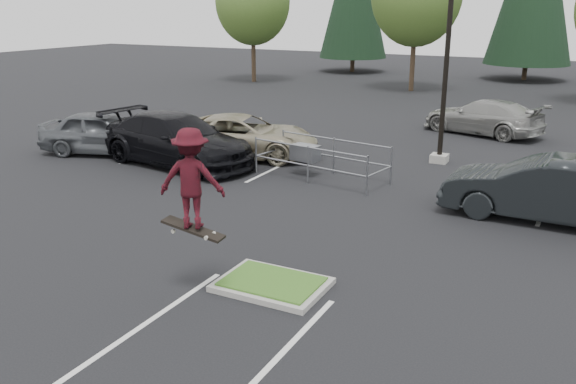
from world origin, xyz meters
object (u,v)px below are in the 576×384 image
at_px(car_l_grey, 103,133).
at_px(car_l_tan, 241,136).
at_px(car_r_charc, 543,189).
at_px(car_far_silver, 485,117).
at_px(light_pole, 448,36).
at_px(skateboarder, 191,179).
at_px(car_l_black, 175,140).
at_px(decid_a, 253,4).
at_px(cart_corral, 309,153).

bearing_deg(car_l_grey, car_l_tan, -84.78).
xyz_separation_m(car_r_charc, car_far_silver, (-3.50, 11.00, -0.09)).
relative_size(light_pole, car_l_grey, 2.05).
bearing_deg(skateboarder, light_pole, -118.00).
height_order(light_pole, car_l_black, light_pole).
height_order(skateboarder, car_l_grey, skateboarder).
xyz_separation_m(skateboarder, car_l_black, (-6.80, 8.29, -1.52)).
distance_m(car_l_tan, car_l_black, 2.60).
bearing_deg(light_pole, car_l_black, -151.01).
relative_size(decid_a, car_far_silver, 1.66).
xyz_separation_m(skateboarder, car_far_silver, (2.20, 19.00, -1.66)).
distance_m(decid_a, car_l_black, 25.28).
bearing_deg(car_l_grey, light_pole, -86.03).
bearing_deg(cart_corral, car_far_silver, 77.91).
bearing_deg(skateboarder, car_l_black, -71.19).
bearing_deg(cart_corral, car_l_black, -161.07).
bearing_deg(cart_corral, decid_a, 134.26).
bearing_deg(car_l_grey, car_r_charc, -108.47).
distance_m(light_pole, cart_corral, 6.46).
relative_size(car_l_tan, car_r_charc, 1.09).
bearing_deg(car_r_charc, car_l_grey, -90.07).
bearing_deg(skateboarder, car_r_charc, -146.01).
xyz_separation_m(skateboarder, car_r_charc, (5.70, 8.00, -1.57)).
xyz_separation_m(cart_corral, car_l_tan, (-3.50, 1.32, 0.00)).
bearing_deg(light_pole, cart_corral, -131.80).
distance_m(car_l_tan, car_l_grey, 5.41).
relative_size(skateboarder, car_r_charc, 0.41).
height_order(light_pole, car_far_silver, light_pole).
relative_size(cart_corral, car_l_tan, 0.81).
relative_size(decid_a, car_l_tan, 1.55).
relative_size(decid_a, car_r_charc, 1.69).
bearing_deg(car_far_silver, skateboarder, 10.86).
relative_size(light_pole, car_far_silver, 1.89).
height_order(car_l_tan, car_l_black, car_l_black).
height_order(light_pole, skateboarder, light_pole).
relative_size(cart_corral, skateboarder, 2.16).
distance_m(decid_a, cart_corral, 27.02).
xyz_separation_m(decid_a, car_l_tan, (11.51, -20.62, -4.78)).
xyz_separation_m(car_l_black, car_l_grey, (-3.50, 0.05, -0.08)).
bearing_deg(car_l_black, cart_corral, -71.61).
bearing_deg(car_l_black, light_pole, -51.67).
xyz_separation_m(decid_a, car_l_black, (10.01, -22.74, -4.66)).
relative_size(decid_a, car_l_grey, 1.80).
relative_size(car_l_black, car_far_silver, 1.19).
relative_size(car_l_black, car_r_charc, 1.20).
height_order(cart_corral, car_r_charc, car_r_charc).
bearing_deg(decid_a, skateboarder, -61.56).
distance_m(decid_a, car_r_charc, 32.55).
height_order(car_l_black, car_r_charc, car_l_black).
distance_m(skateboarder, car_far_silver, 19.20).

